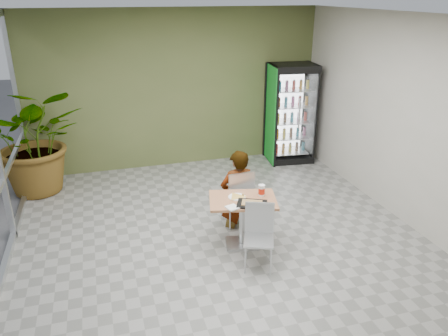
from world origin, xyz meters
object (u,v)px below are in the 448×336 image
at_px(chair_far, 239,194).
at_px(chair_near, 259,230).
at_px(soda_cup, 262,190).
at_px(potted_plant, 36,140).
at_px(beverage_fridge, 291,114).
at_px(cafeteria_tray, 252,204).
at_px(dining_table, 243,212).
at_px(seated_woman, 237,197).

distance_m(chair_far, chair_near, 1.05).
xyz_separation_m(soda_cup, potted_plant, (-3.25, 2.83, 0.16)).
bearing_deg(beverage_fridge, cafeteria_tray, -115.68).
bearing_deg(potted_plant, chair_near, -48.09).
height_order(chair_far, chair_near, chair_far).
relative_size(beverage_fridge, potted_plant, 1.05).
height_order(dining_table, cafeteria_tray, cafeteria_tray).
bearing_deg(potted_plant, dining_table, -44.05).
bearing_deg(potted_plant, cafeteria_tray, -45.48).
bearing_deg(soda_cup, dining_table, -174.71).
bearing_deg(seated_woman, beverage_fridge, -133.95).
height_order(dining_table, soda_cup, soda_cup).
bearing_deg(chair_far, seated_woman, -85.28).
xyz_separation_m(seated_woman, cafeteria_tray, (-0.06, -0.81, 0.28)).
bearing_deg(cafeteria_tray, beverage_fridge, 57.75).
bearing_deg(potted_plant, soda_cup, -41.09).
xyz_separation_m(chair_near, seated_woman, (0.06, 1.10, -0.04)).
distance_m(dining_table, chair_near, 0.51).
distance_m(chair_far, seated_woman, 0.09).
height_order(soda_cup, cafeteria_tray, soda_cup).
relative_size(dining_table, soda_cup, 6.34).
height_order(chair_far, potted_plant, potted_plant).
bearing_deg(seated_woman, potted_plant, -41.12).
xyz_separation_m(cafeteria_tray, beverage_fridge, (2.05, 3.26, 0.28)).
distance_m(chair_near, seated_woman, 1.10).
xyz_separation_m(soda_cup, cafeteria_tray, (-0.23, -0.24, -0.07)).
bearing_deg(seated_woman, dining_table, 73.99).
distance_m(chair_near, potted_plant, 4.55).
bearing_deg(chair_far, chair_near, 81.77).
xyz_separation_m(seated_woman, beverage_fridge, (2.00, 2.45, 0.56)).
distance_m(dining_table, seated_woman, 0.61).
bearing_deg(potted_plant, beverage_fridge, 2.10).
relative_size(dining_table, seated_woman, 0.68).
distance_m(cafeteria_tray, potted_plant, 4.31).
bearing_deg(chair_far, cafeteria_tray, 80.32).
bearing_deg(soda_cup, potted_plant, 138.91).
distance_m(chair_far, cafeteria_tray, 0.79).
height_order(beverage_fridge, potted_plant, beverage_fridge).
bearing_deg(seated_woman, cafeteria_tray, 81.21).
relative_size(soda_cup, potted_plant, 0.08).
relative_size(dining_table, cafeteria_tray, 2.62).
bearing_deg(soda_cup, chair_near, -113.31).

